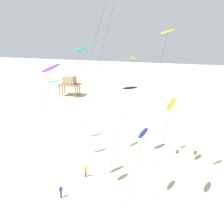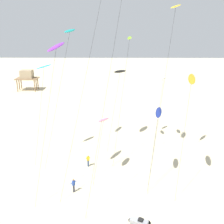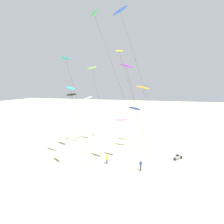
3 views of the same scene
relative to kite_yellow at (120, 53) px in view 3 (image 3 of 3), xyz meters
name	(u,v)px [view 3 (image 3 of 3)]	position (x,y,z in m)	size (l,w,h in m)	color
ground_plane	(166,159)	(-4.97, -9.97, -19.51)	(260.00, 260.00, 0.00)	beige
kite_yellow	(120,53)	(0.00, 0.00, 0.00)	(4.24, 8.23, 20.39)	yellow
kite_pink	(122,120)	(-8.14, -2.63, -12.24)	(2.11, 4.01, 7.75)	pink
kite_green	(95,17)	(-7.70, 2.16, 4.84)	(5.99, 11.99, 25.55)	green
kite_purple	(126,67)	(-12.87, -4.46, -3.81)	(3.15, 6.18, 16.37)	purple
kite_navy	(135,109)	(-1.84, -3.56, -11.01)	(1.83, 3.99, 8.98)	navy
kite_blue	(120,12)	(-5.27, -1.51, 6.12)	(5.43, 11.18, 26.56)	blue
kite_black	(71,95)	(-6.02, 7.93, -8.28)	(3.15, 5.82, 11.68)	black
kite_teal	(66,60)	(-12.91, 5.03, -2.51)	(3.86, 7.93, 17.55)	teal
kite_white	(88,98)	(0.43, 7.28, -9.35)	(2.05, 4.43, 10.82)	white
kite_lime	(92,70)	(-4.92, 4.00, -3.54)	(2.53, 5.64, 16.70)	#8CD833
kite_cyan	(71,89)	(-16.10, 2.64, -6.92)	(2.41, 4.21, 13.05)	#33BFE0
kite_orange	(143,88)	(1.27, -4.59, -7.04)	(2.22, 4.94, 13.09)	orange
kite_flyer_nearest	(141,165)	(-11.39, -6.51, -18.62)	(0.72, 0.73, 1.67)	#33333D
kite_flyer_middle	(107,159)	(-10.31, -0.66, -18.62)	(0.64, 0.62, 1.67)	navy
beach_buggy	(177,157)	(-4.46, -11.89, -19.08)	(2.10, 1.57, 0.82)	gray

